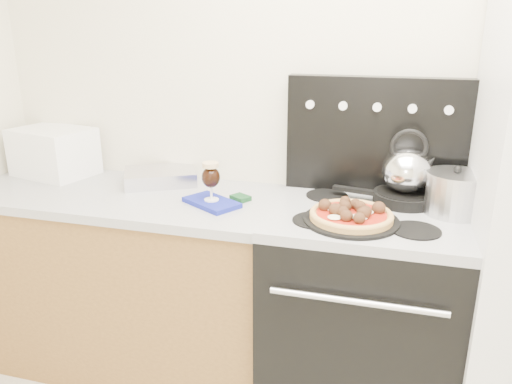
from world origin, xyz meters
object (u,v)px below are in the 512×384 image
(pizza_pan, at_px, (351,220))
(stock_pot, at_px, (454,195))
(toaster_oven, at_px, (54,152))
(beer_glass, at_px, (211,181))
(stove_body, at_px, (359,317))
(base_cabinet, at_px, (130,282))
(skillet, at_px, (404,198))
(oven_mitt, at_px, (212,203))
(pizza, at_px, (351,213))
(tea_kettle, at_px, (407,167))

(pizza_pan, relative_size, stock_pot, 1.66)
(toaster_oven, relative_size, beer_glass, 2.21)
(stove_body, distance_m, pizza_pan, 0.50)
(base_cabinet, xyz_separation_m, skillet, (1.24, 0.12, 0.51))
(oven_mitt, xyz_separation_m, stock_pot, (0.96, 0.11, 0.09))
(oven_mitt, height_order, beer_glass, beer_glass)
(skillet, distance_m, stock_pot, 0.21)
(pizza, bearing_deg, stove_body, 66.60)
(base_cabinet, height_order, pizza_pan, pizza_pan)
(beer_glass, bearing_deg, stock_pot, 6.24)
(oven_mitt, distance_m, tea_kettle, 0.82)
(base_cabinet, xyz_separation_m, tea_kettle, (1.24, 0.12, 0.65))
(toaster_oven, relative_size, stock_pot, 1.72)
(stove_body, distance_m, skillet, 0.54)
(stove_body, height_order, pizza_pan, pizza_pan)
(base_cabinet, xyz_separation_m, stove_body, (1.10, -0.02, 0.01))
(stove_body, relative_size, stock_pot, 4.07)
(oven_mitt, height_order, tea_kettle, tea_kettle)
(beer_glass, height_order, tea_kettle, tea_kettle)
(stove_body, relative_size, tea_kettle, 3.96)
(stove_body, relative_size, toaster_oven, 2.36)
(oven_mitt, distance_m, beer_glass, 0.09)
(oven_mitt, height_order, pizza, pizza)
(stove_body, bearing_deg, base_cabinet, 178.70)
(pizza, bearing_deg, beer_glass, 171.61)
(stock_pot, bearing_deg, oven_mitt, -173.76)
(stove_body, xyz_separation_m, pizza_pan, (-0.05, -0.12, 0.49))
(stock_pot, bearing_deg, pizza, -152.79)
(base_cabinet, relative_size, skillet, 5.73)
(stock_pot, bearing_deg, stove_body, -167.63)
(tea_kettle, bearing_deg, oven_mitt, -175.09)
(stove_body, bearing_deg, toaster_oven, 173.24)
(beer_glass, distance_m, skillet, 0.81)
(pizza_pan, xyz_separation_m, stock_pot, (0.37, 0.19, 0.07))
(toaster_oven, relative_size, pizza_pan, 1.04)
(beer_glass, relative_size, pizza_pan, 0.47)
(oven_mitt, distance_m, skillet, 0.80)
(stove_body, bearing_deg, beer_glass, -176.90)
(oven_mitt, relative_size, stock_pot, 1.11)
(pizza_pan, distance_m, stock_pot, 0.43)
(skillet, height_order, stock_pot, stock_pot)
(toaster_oven, xyz_separation_m, beer_glass, (0.92, -0.22, -0.01))
(pizza, distance_m, stock_pot, 0.42)
(stove_body, bearing_deg, skillet, 47.02)
(tea_kettle, relative_size, stock_pot, 1.03)
(stove_body, height_order, oven_mitt, oven_mitt)
(pizza, bearing_deg, base_cabinet, 172.06)
(stove_body, bearing_deg, pizza_pan, -113.40)
(base_cabinet, bearing_deg, pizza, -7.94)
(base_cabinet, bearing_deg, toaster_oven, 160.77)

